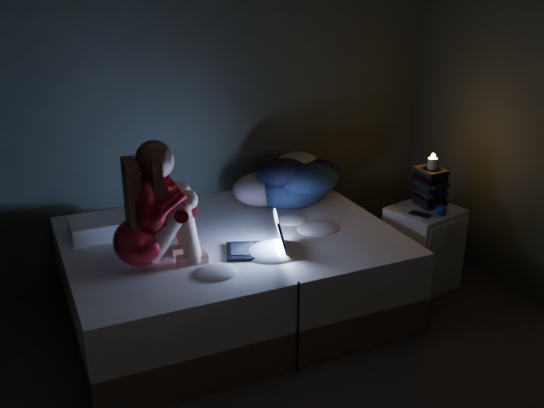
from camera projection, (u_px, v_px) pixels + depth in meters
floor at (336, 397)px, 3.50m from camera, size 3.60×3.80×0.02m
wall_back at (217, 103)px, 4.64m from camera, size 3.60×0.02×2.60m
bed at (231, 274)px, 4.24m from camera, size 2.14×1.60×0.59m
pillow at (102, 227)px, 4.10m from camera, size 0.41×0.29×0.12m
woman at (137, 207)px, 3.55m from camera, size 0.49×0.33×0.77m
laptop at (255, 233)px, 3.83m from camera, size 0.44×0.37×0.26m
clothes_pile at (291, 179)px, 4.61m from camera, size 0.70×0.59×0.38m
nightstand at (422, 248)px, 4.59m from camera, size 0.55×0.51×0.62m
book_stack at (430, 187)px, 4.48m from camera, size 0.19×0.25×0.29m
candle at (432, 163)px, 4.41m from camera, size 0.07×0.07×0.08m
phone at (416, 213)px, 4.38m from camera, size 0.11×0.15×0.01m
blue_orb at (437, 211)px, 4.33m from camera, size 0.08×0.08×0.08m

